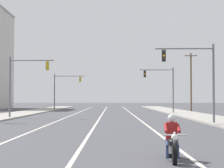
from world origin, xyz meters
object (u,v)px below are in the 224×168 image
object	(u,v)px
traffic_signal_near_left	(21,78)
traffic_signal_mid_left	(62,86)
traffic_signal_near_right	(195,71)
motorcycle_with_rider	(171,142)
traffic_signal_mid_right	(162,83)
utility_pole_right_far	(189,81)

from	to	relation	value
traffic_signal_near_left	traffic_signal_mid_left	distance (m)	28.37
traffic_signal_near_left	traffic_signal_mid_left	bearing A→B (deg)	88.52
traffic_signal_mid_left	traffic_signal_near_right	bearing A→B (deg)	-68.70
motorcycle_with_rider	traffic_signal_near_right	bearing A→B (deg)	75.87
traffic_signal_near_right	traffic_signal_near_left	size ratio (longest dim) A/B	1.00
traffic_signal_near_right	traffic_signal_mid_left	xyz separation A→B (m)	(-14.87, 38.14, 0.04)
traffic_signal_mid_right	utility_pole_right_far	bearing A→B (deg)	59.76
traffic_signal_near_right	traffic_signal_mid_right	bearing A→B (deg)	89.09
traffic_signal_mid_right	traffic_signal_mid_left	size ratio (longest dim) A/B	1.00
traffic_signal_mid_left	utility_pole_right_far	world-z (taller)	utility_pole_right_far
motorcycle_with_rider	traffic_signal_near_right	size ratio (longest dim) A/B	0.35
traffic_signal_mid_right	traffic_signal_mid_left	distance (m)	21.44
traffic_signal_near_left	traffic_signal_mid_left	xyz separation A→B (m)	(0.73, 28.37, 0.04)
traffic_signal_near_right	traffic_signal_near_left	world-z (taller)	same
traffic_signal_mid_right	traffic_signal_mid_left	world-z (taller)	same
motorcycle_with_rider	utility_pole_right_far	size ratio (longest dim) A/B	0.24
motorcycle_with_rider	traffic_signal_mid_left	size ratio (longest dim) A/B	0.35
traffic_signal_near_left	utility_pole_right_far	world-z (taller)	utility_pole_right_far
utility_pole_right_far	traffic_signal_mid_left	bearing A→B (deg)	164.95
traffic_signal_near_right	traffic_signal_mid_right	distance (m)	23.06
traffic_signal_near_left	traffic_signal_near_right	bearing A→B (deg)	-32.05
traffic_signal_near_right	traffic_signal_mid_right	world-z (taller)	same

